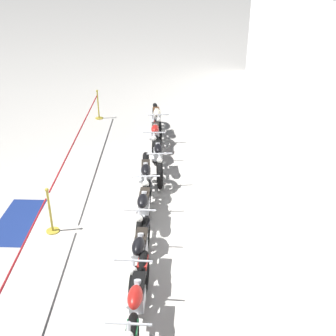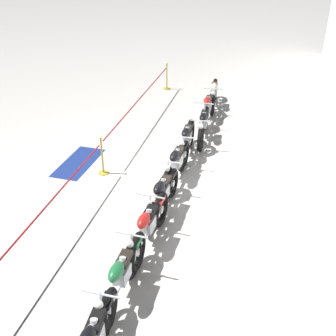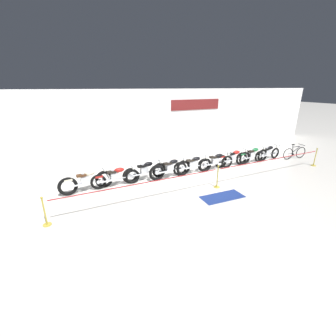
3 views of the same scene
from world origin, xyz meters
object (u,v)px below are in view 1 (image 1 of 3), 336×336
at_px(motorcycle_red_1, 155,137).
at_px(motorcycle_red_6, 137,305).
at_px(stanchion_far_left, 64,167).
at_px(motorcycle_black_4, 144,210).
at_px(stanchion_mid_left, 51,217).
at_px(motorcycle_black_3, 146,179).
at_px(motorcycle_black_2, 158,158).
at_px(motorcycle_cream_0, 157,121).
at_px(motorcycle_black_5, 140,254).
at_px(floor_banner, 17,221).

relative_size(motorcycle_red_1, motorcycle_red_6, 0.94).
bearing_deg(stanchion_far_left, motorcycle_black_4, 53.55).
height_order(motorcycle_red_1, stanchion_mid_left, stanchion_mid_left).
bearing_deg(motorcycle_black_3, motorcycle_black_2, 167.97).
xyz_separation_m(motorcycle_cream_0, motorcycle_black_4, (5.28, -0.17, -0.01)).
bearing_deg(motorcycle_red_1, stanchion_far_left, -39.07).
xyz_separation_m(motorcycle_black_3, motorcycle_black_5, (2.78, 0.01, -0.02)).
bearing_deg(motorcycle_black_5, stanchion_mid_left, -125.14).
bearing_deg(motorcycle_black_3, motorcycle_cream_0, 177.43).
xyz_separation_m(motorcycle_black_3, floor_banner, (1.03, -2.82, -0.48)).
distance_m(motorcycle_red_6, floor_banner, 4.15).
xyz_separation_m(motorcycle_red_1, stanchion_mid_left, (4.11, -2.09, -0.10)).
distance_m(stanchion_far_left, stanchion_mid_left, 1.58).
xyz_separation_m(motorcycle_red_1, motorcycle_red_6, (6.71, -0.12, 0.02)).
bearing_deg(motorcycle_black_4, stanchion_mid_left, -87.18).
bearing_deg(motorcycle_black_5, motorcycle_black_3, -179.76).
distance_m(motorcycle_black_2, stanchion_far_left, 2.48).
distance_m(motorcycle_black_2, motorcycle_black_4, 2.57).
relative_size(motorcycle_red_1, motorcycle_black_4, 1.00).
relative_size(motorcycle_red_1, stanchion_far_left, 0.16).
bearing_deg(stanchion_mid_left, motorcycle_black_2, 140.32).
distance_m(motorcycle_black_4, stanchion_mid_left, 1.95).
relative_size(motorcycle_black_5, motorcycle_red_6, 0.91).
bearing_deg(floor_banner, motorcycle_red_6, 46.06).
relative_size(motorcycle_black_3, motorcycle_black_4, 1.03).
height_order(motorcycle_black_3, motorcycle_black_5, motorcycle_black_3).
bearing_deg(stanchion_mid_left, stanchion_far_left, 180.00).
xyz_separation_m(motorcycle_black_5, floor_banner, (-1.74, -2.83, -0.46)).
xyz_separation_m(motorcycle_black_2, stanchion_far_left, (1.12, -2.20, 0.30)).
xyz_separation_m(motorcycle_black_4, stanchion_mid_left, (0.10, -1.94, -0.12)).
xyz_separation_m(motorcycle_cream_0, motorcycle_red_6, (7.98, -0.14, -0.01)).
xyz_separation_m(motorcycle_cream_0, motorcycle_black_5, (6.74, -0.17, -0.02)).
bearing_deg(floor_banner, motorcycle_cream_0, 151.40).
height_order(motorcycle_cream_0, motorcycle_black_5, motorcycle_cream_0).
bearing_deg(motorcycle_black_3, motorcycle_black_5, 0.24).
bearing_deg(motorcycle_cream_0, motorcycle_black_5, -1.42).
bearing_deg(motorcycle_black_2, stanchion_far_left, -63.01).
distance_m(motorcycle_cream_0, motorcycle_black_5, 6.75).
relative_size(motorcycle_cream_0, motorcycle_black_2, 1.02).
bearing_deg(floor_banner, stanchion_far_left, 144.88).
distance_m(motorcycle_cream_0, stanchion_far_left, 4.40).
height_order(motorcycle_black_2, floor_banner, motorcycle_black_2).
relative_size(stanchion_mid_left, floor_banner, 0.57).
bearing_deg(motorcycle_red_6, stanchion_far_left, -154.54).
height_order(motorcycle_cream_0, motorcycle_red_6, motorcycle_cream_0).
bearing_deg(motorcycle_red_1, motorcycle_black_5, -1.54).
relative_size(motorcycle_red_1, motorcycle_black_3, 0.97).
bearing_deg(motorcycle_black_3, motorcycle_red_6, 0.50).
distance_m(motorcycle_red_6, stanchion_far_left, 4.59).
height_order(motorcycle_cream_0, stanchion_far_left, stanchion_far_left).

